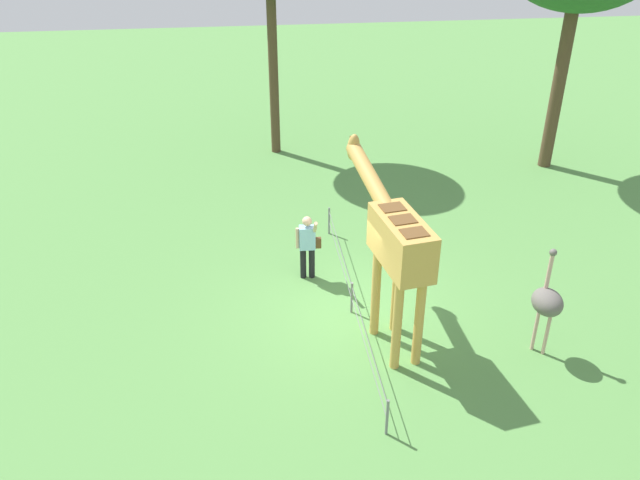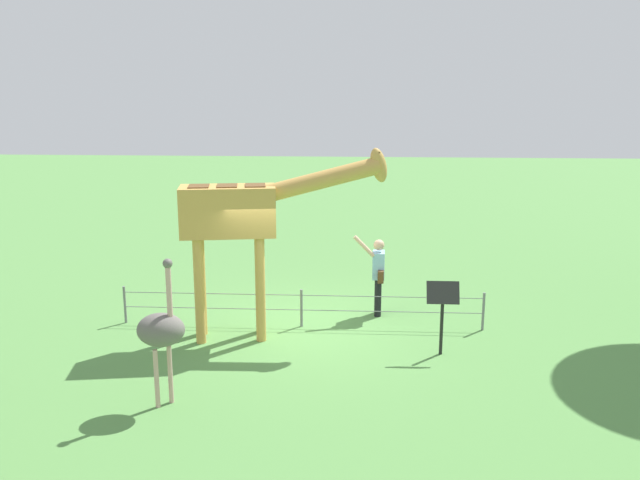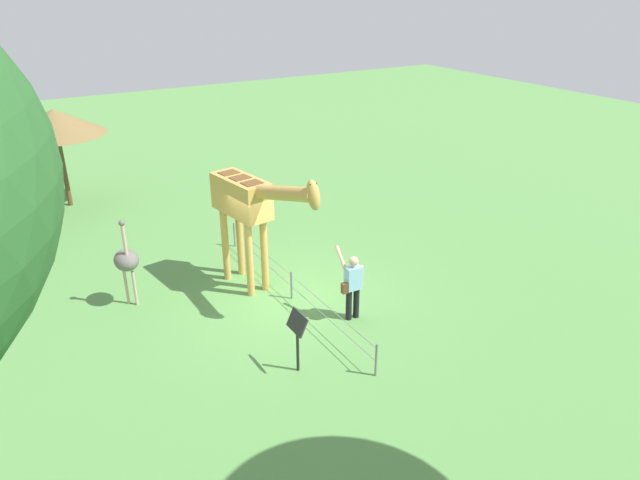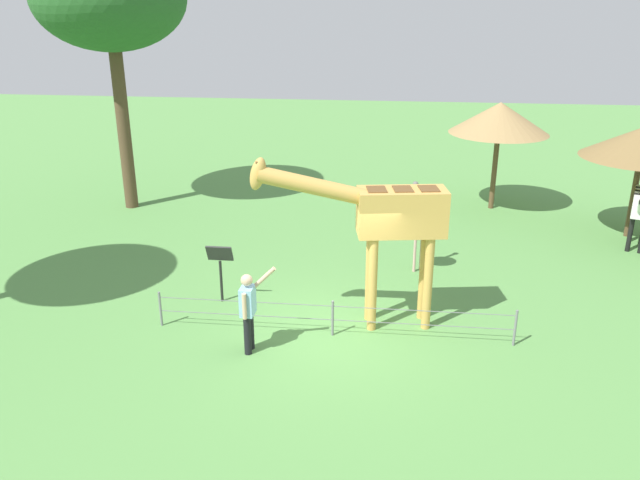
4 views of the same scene
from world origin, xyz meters
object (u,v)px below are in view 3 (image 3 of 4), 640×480
(zebra, at_px, (3,202))
(shade_hut_near, at_px, (55,122))
(visitor, at_px, (352,284))
(info_sign, at_px, (297,330))
(giraffe, at_px, (249,204))
(ostrich, at_px, (126,260))

(zebra, bearing_deg, shade_hut_near, 134.47)
(shade_hut_near, bearing_deg, visitor, 21.45)
(visitor, bearing_deg, zebra, -144.88)
(info_sign, bearing_deg, shade_hut_near, -169.12)
(shade_hut_near, bearing_deg, zebra, -45.53)
(zebra, relative_size, info_sign, 1.36)
(giraffe, height_order, visitor, giraffe)
(ostrich, bearing_deg, giraffe, 74.29)
(ostrich, bearing_deg, info_sign, 26.92)
(giraffe, xyz_separation_m, zebra, (-6.59, -4.99, -1.12))
(ostrich, bearing_deg, visitor, 52.31)
(ostrich, relative_size, info_sign, 1.70)
(giraffe, height_order, ostrich, giraffe)
(shade_hut_near, bearing_deg, giraffe, 19.07)
(visitor, relative_size, ostrich, 0.76)
(giraffe, bearing_deg, visitor, 29.20)
(info_sign, bearing_deg, giraffe, 169.65)
(zebra, xyz_separation_m, ostrich, (5.79, 2.16, 0.01))
(shade_hut_near, xyz_separation_m, info_sign, (12.09, 2.32, -1.93))
(zebra, height_order, shade_hut_near, shade_hut_near)
(shade_hut_near, bearing_deg, info_sign, 10.88)
(visitor, height_order, ostrich, ostrich)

